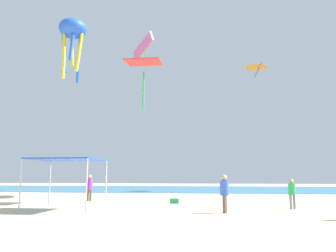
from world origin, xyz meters
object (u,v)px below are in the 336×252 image
(canopy_tent, at_px, (67,161))
(kite_parafoil_pink, at_px, (143,47))
(person_leftmost, at_px, (224,190))
(kite_diamond_red, at_px, (144,65))
(person_central, at_px, (292,191))
(person_rightmost, at_px, (90,186))
(kite_octopus_blue, at_px, (73,32))
(cooler_box, at_px, (174,201))
(kite_delta_orange, at_px, (256,66))

(canopy_tent, distance_m, kite_parafoil_pink, 28.49)
(person_leftmost, height_order, kite_diamond_red, kite_diamond_red)
(canopy_tent, bearing_deg, person_central, 11.34)
(kite_parafoil_pink, bearing_deg, person_leftmost, 158.42)
(person_rightmost, bearing_deg, kite_octopus_blue, -18.62)
(person_central, height_order, cooler_box, person_central)
(person_central, height_order, kite_parafoil_pink, kite_parafoil_pink)
(person_leftmost, bearing_deg, kite_parafoil_pink, 32.33)
(person_rightmost, bearing_deg, kite_delta_orange, -96.99)
(canopy_tent, distance_m, kite_diamond_red, 9.19)
(person_rightmost, bearing_deg, person_central, -162.46)
(kite_octopus_blue, bearing_deg, kite_delta_orange, 95.40)
(cooler_box, relative_size, kite_delta_orange, 0.21)
(canopy_tent, xyz_separation_m, person_central, (11.81, 2.37, -1.58))
(cooler_box, relative_size, kite_diamond_red, 0.16)
(person_rightmost, bearing_deg, kite_diamond_red, -160.69)
(person_central, bearing_deg, kite_octopus_blue, -67.46)
(person_central, bearing_deg, canopy_tent, -26.28)
(person_leftmost, bearing_deg, person_rightmost, 66.72)
(kite_diamond_red, bearing_deg, person_leftmost, -46.74)
(person_central, xyz_separation_m, person_rightmost, (-12.92, 3.97, 0.13))
(person_central, bearing_deg, person_leftmost, -4.72)
(person_central, bearing_deg, kite_diamond_red, -55.49)
(kite_parafoil_pink, bearing_deg, kite_diamond_red, 149.47)
(person_leftmost, bearing_deg, kite_diamond_red, 55.75)
(kite_octopus_blue, xyz_separation_m, kite_diamond_red, (8.56, -7.13, -6.18))
(kite_parafoil_pink, height_order, kite_delta_orange, kite_parafoil_pink)
(person_rightmost, height_order, cooler_box, person_rightmost)
(person_leftmost, xyz_separation_m, person_rightmost, (-9.19, 6.38, 0.01))
(person_leftmost, xyz_separation_m, kite_octopus_blue, (-13.69, 12.41, 14.58))
(canopy_tent, distance_m, person_rightmost, 6.59)
(person_leftmost, bearing_deg, person_central, -45.61)
(canopy_tent, relative_size, cooler_box, 5.92)
(cooler_box, bearing_deg, person_rightmost, 168.05)
(kite_delta_orange, relative_size, kite_diamond_red, 0.80)
(kite_octopus_blue, bearing_deg, canopy_tent, 1.59)
(person_central, xyz_separation_m, kite_delta_orange, (1.40, 20.09, 13.92))
(person_leftmost, height_order, person_central, person_leftmost)
(person_leftmost, distance_m, kite_diamond_red, 11.18)
(person_rightmost, relative_size, kite_diamond_red, 0.53)
(kite_octopus_blue, bearing_deg, person_leftmost, 25.01)
(kite_parafoil_pink, bearing_deg, kite_octopus_blue, 115.01)
(kite_parafoil_pink, bearing_deg, canopy_tent, 139.83)
(person_leftmost, height_order, kite_octopus_blue, kite_octopus_blue)
(cooler_box, height_order, kite_diamond_red, kite_diamond_red)
(kite_delta_orange, bearing_deg, person_rightmost, 135.21)
(cooler_box, height_order, kite_octopus_blue, kite_octopus_blue)
(canopy_tent, relative_size, kite_delta_orange, 1.22)
(person_rightmost, relative_size, kite_octopus_blue, 0.29)
(canopy_tent, distance_m, cooler_box, 7.53)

